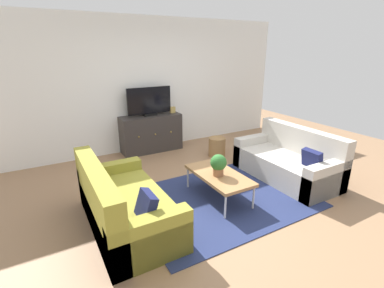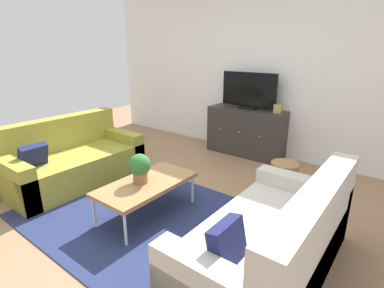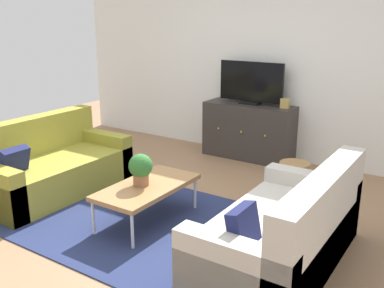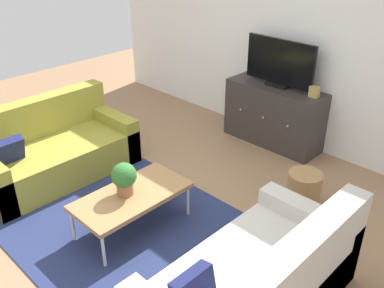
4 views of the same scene
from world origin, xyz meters
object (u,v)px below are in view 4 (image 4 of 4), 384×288
object	(u,v)px
coffee_table	(132,196)
mantel_clock	(314,92)
flat_screen_tv	(280,63)
tv_console	(274,115)
wicker_basket	(304,190)
potted_plant	(124,178)
couch_left_side	(52,151)

from	to	relation	value
coffee_table	mantel_clock	bearing A→B (deg)	79.84
flat_screen_tv	tv_console	bearing A→B (deg)	-90.00
flat_screen_tv	wicker_basket	size ratio (longest dim) A/B	2.45
coffee_table	tv_console	xyz separation A→B (m)	(-0.09, 2.37, 0.03)
potted_plant	mantel_clock	xyz separation A→B (m)	(0.46, 2.40, 0.28)
couch_left_side	mantel_clock	world-z (taller)	mantel_clock
couch_left_side	coffee_table	distance (m)	1.44
coffee_table	couch_left_side	bearing A→B (deg)	-179.63
mantel_clock	wicker_basket	world-z (taller)	mantel_clock
coffee_table	tv_console	distance (m)	2.37
couch_left_side	potted_plant	distance (m)	1.43
couch_left_side	flat_screen_tv	distance (m)	2.86
flat_screen_tv	mantel_clock	bearing A→B (deg)	-2.24
mantel_clock	couch_left_side	bearing A→B (deg)	-128.05
potted_plant	tv_console	xyz separation A→B (m)	(-0.05, 2.40, -0.17)
potted_plant	mantel_clock	distance (m)	2.46
coffee_table	flat_screen_tv	bearing A→B (deg)	92.09
coffee_table	potted_plant	distance (m)	0.21
potted_plant	tv_console	distance (m)	2.41
couch_left_side	wicker_basket	xyz separation A→B (m)	(2.38, 1.43, -0.08)
potted_plant	mantel_clock	world-z (taller)	mantel_clock
tv_console	couch_left_side	bearing A→B (deg)	-119.58
wicker_basket	couch_left_side	bearing A→B (deg)	-149.07
mantel_clock	wicker_basket	xyz separation A→B (m)	(0.53, -0.95, -0.64)
coffee_table	tv_console	world-z (taller)	tv_console
mantel_clock	potted_plant	bearing A→B (deg)	-100.88
tv_console	flat_screen_tv	bearing A→B (deg)	90.00
mantel_clock	flat_screen_tv	bearing A→B (deg)	177.76
flat_screen_tv	mantel_clock	distance (m)	0.56
tv_console	mantel_clock	xyz separation A→B (m)	(0.51, 0.00, 0.45)
flat_screen_tv	wicker_basket	world-z (taller)	flat_screen_tv
flat_screen_tv	mantel_clock	size ratio (longest dim) A/B	7.15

